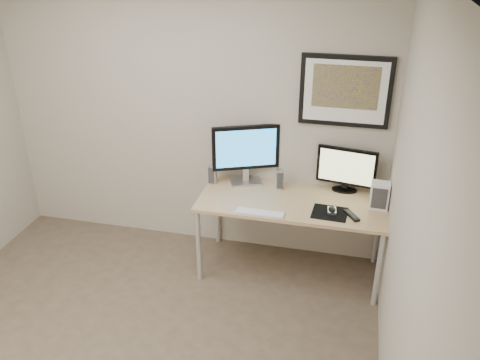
{
  "coord_description": "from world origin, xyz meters",
  "views": [
    {
      "loc": [
        1.44,
        -2.47,
        2.83
      ],
      "look_at": [
        0.6,
        1.1,
        1.0
      ],
      "focal_mm": 38.0,
      "sensor_mm": 36.0,
      "label": 1
    }
  ],
  "objects_px": {
    "keyboard": "(260,213)",
    "speaker_left": "(213,174)",
    "framed_art": "(345,91)",
    "desk": "(292,207)",
    "speaker_right": "(280,179)",
    "monitor_tv": "(346,169)",
    "monitor_large": "(246,152)",
    "fan_unit": "(380,195)"
  },
  "relations": [
    {
      "from": "desk",
      "to": "keyboard",
      "type": "height_order",
      "value": "keyboard"
    },
    {
      "from": "desk",
      "to": "speaker_right",
      "type": "bearing_deg",
      "value": 125.49
    },
    {
      "from": "speaker_left",
      "to": "monitor_tv",
      "type": "bearing_deg",
      "value": 14.11
    },
    {
      "from": "fan_unit",
      "to": "speaker_right",
      "type": "bearing_deg",
      "value": 171.52
    },
    {
      "from": "speaker_right",
      "to": "framed_art",
      "type": "bearing_deg",
      "value": 5.88
    },
    {
      "from": "speaker_right",
      "to": "monitor_large",
      "type": "bearing_deg",
      "value": 163.61
    },
    {
      "from": "monitor_tv",
      "to": "speaker_left",
      "type": "relative_size",
      "value": 2.85
    },
    {
      "from": "speaker_right",
      "to": "fan_unit",
      "type": "relative_size",
      "value": 0.78
    },
    {
      "from": "monitor_tv",
      "to": "speaker_right",
      "type": "relative_size",
      "value": 2.85
    },
    {
      "from": "speaker_left",
      "to": "speaker_right",
      "type": "bearing_deg",
      "value": 12.22
    },
    {
      "from": "framed_art",
      "to": "keyboard",
      "type": "relative_size",
      "value": 1.86
    },
    {
      "from": "framed_art",
      "to": "desk",
      "type": "bearing_deg",
      "value": -136.54
    },
    {
      "from": "framed_art",
      "to": "monitor_tv",
      "type": "bearing_deg",
      "value": -35.84
    },
    {
      "from": "keyboard",
      "to": "speaker_left",
      "type": "bearing_deg",
      "value": 140.88
    },
    {
      "from": "monitor_tv",
      "to": "fan_unit",
      "type": "distance_m",
      "value": 0.39
    },
    {
      "from": "desk",
      "to": "speaker_right",
      "type": "xyz_separation_m",
      "value": [
        -0.14,
        0.2,
        0.16
      ]
    },
    {
      "from": "monitor_large",
      "to": "monitor_tv",
      "type": "bearing_deg",
      "value": -20.5
    },
    {
      "from": "speaker_left",
      "to": "fan_unit",
      "type": "xyz_separation_m",
      "value": [
        1.47,
        -0.12,
        0.03
      ]
    },
    {
      "from": "monitor_tv",
      "to": "fan_unit",
      "type": "height_order",
      "value": "monitor_tv"
    },
    {
      "from": "speaker_left",
      "to": "framed_art",
      "type": "bearing_deg",
      "value": 17.2
    },
    {
      "from": "monitor_tv",
      "to": "framed_art",
      "type": "bearing_deg",
      "value": 153.15
    },
    {
      "from": "fan_unit",
      "to": "desk",
      "type": "bearing_deg",
      "value": -174.76
    },
    {
      "from": "monitor_large",
      "to": "monitor_tv",
      "type": "relative_size",
      "value": 1.11
    },
    {
      "from": "monitor_large",
      "to": "speaker_right",
      "type": "relative_size",
      "value": 3.15
    },
    {
      "from": "keyboard",
      "to": "speaker_right",
      "type": "bearing_deg",
      "value": 81.2
    },
    {
      "from": "monitor_tv",
      "to": "speaker_right",
      "type": "distance_m",
      "value": 0.59
    },
    {
      "from": "framed_art",
      "to": "keyboard",
      "type": "distance_m",
      "value": 1.22
    },
    {
      "from": "desk",
      "to": "monitor_tv",
      "type": "bearing_deg",
      "value": 33.35
    },
    {
      "from": "monitor_tv",
      "to": "fan_unit",
      "type": "relative_size",
      "value": 2.22
    },
    {
      "from": "speaker_left",
      "to": "keyboard",
      "type": "relative_size",
      "value": 0.45
    },
    {
      "from": "framed_art",
      "to": "fan_unit",
      "type": "xyz_separation_m",
      "value": [
        0.36,
        -0.3,
        -0.77
      ]
    },
    {
      "from": "speaker_left",
      "to": "keyboard",
      "type": "bearing_deg",
      "value": -31.74
    },
    {
      "from": "monitor_large",
      "to": "framed_art",
      "type": "bearing_deg",
      "value": -16.59
    },
    {
      "from": "monitor_large",
      "to": "speaker_right",
      "type": "height_order",
      "value": "monitor_large"
    },
    {
      "from": "keyboard",
      "to": "monitor_tv",
      "type": "bearing_deg",
      "value": 41.88
    },
    {
      "from": "desk",
      "to": "framed_art",
      "type": "bearing_deg",
      "value": 43.46
    },
    {
      "from": "monitor_large",
      "to": "fan_unit",
      "type": "bearing_deg",
      "value": -32.75
    },
    {
      "from": "desk",
      "to": "monitor_large",
      "type": "relative_size",
      "value": 2.8
    },
    {
      "from": "framed_art",
      "to": "speaker_right",
      "type": "height_order",
      "value": "framed_art"
    },
    {
      "from": "desk",
      "to": "monitor_tv",
      "type": "relative_size",
      "value": 3.09
    },
    {
      "from": "speaker_left",
      "to": "speaker_right",
      "type": "xyz_separation_m",
      "value": [
        0.61,
        0.04,
        -0.0
      ]
    },
    {
      "from": "fan_unit",
      "to": "framed_art",
      "type": "bearing_deg",
      "value": 143.25
    }
  ]
}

